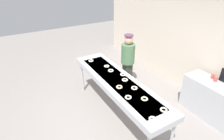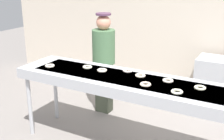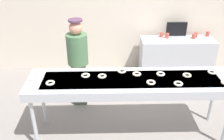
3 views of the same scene
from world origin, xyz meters
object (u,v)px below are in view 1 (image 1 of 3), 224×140
(sugar_donut_4, at_px, (128,97))
(sugar_donut_6, at_px, (145,99))
(sugar_donut_7, at_px, (125,80))
(sugar_donut_1, at_px, (119,87))
(sugar_donut_2, at_px, (91,61))
(worker_baker, at_px, (128,59))
(fryer_conveyor, at_px, (118,83))
(sugar_donut_5, at_px, (111,71))
(sugar_donut_11, at_px, (91,56))
(paper_cup_3, at_px, (213,76))
(prep_counter, at_px, (217,103))
(sugar_donut_9, at_px, (164,110))
(sugar_donut_8, at_px, (153,119))
(sugar_donut_10, at_px, (107,66))
(paper_cup_1, at_px, (216,79))
(sugar_donut_0, at_px, (134,88))
(sugar_donut_3, at_px, (123,74))

(sugar_donut_4, distance_m, sugar_donut_6, 0.30)
(sugar_donut_7, bearing_deg, sugar_donut_1, -55.66)
(sugar_donut_2, relative_size, worker_baker, 0.08)
(fryer_conveyor, xyz_separation_m, sugar_donut_4, (0.63, -0.16, 0.09))
(sugar_donut_4, bearing_deg, sugar_donut_7, 152.09)
(sugar_donut_5, bearing_deg, sugar_donut_11, -177.18)
(sugar_donut_1, xyz_separation_m, paper_cup_3, (0.60, 2.17, -0.10))
(sugar_donut_11, relative_size, prep_counter, 0.08)
(sugar_donut_9, bearing_deg, sugar_donut_8, -76.61)
(sugar_donut_10, bearing_deg, worker_baker, 104.03)
(sugar_donut_1, relative_size, sugar_donut_11, 1.00)
(worker_baker, xyz_separation_m, paper_cup_1, (1.82, 1.13, -0.02))
(paper_cup_3, bearing_deg, sugar_donut_4, -95.83)
(sugar_donut_1, distance_m, sugar_donut_2, 1.39)
(sugar_donut_7, height_order, paper_cup_1, sugar_donut_7)
(fryer_conveyor, height_order, paper_cup_3, fryer_conveyor)
(sugar_donut_4, height_order, prep_counter, sugar_donut_4)
(sugar_donut_0, distance_m, prep_counter, 2.03)
(sugar_donut_10, height_order, paper_cup_1, sugar_donut_10)
(sugar_donut_8, height_order, sugar_donut_10, same)
(sugar_donut_5, distance_m, prep_counter, 2.51)
(sugar_donut_2, bearing_deg, sugar_donut_3, 17.51)
(sugar_donut_11, bearing_deg, sugar_donut_6, 1.10)
(prep_counter, relative_size, paper_cup_3, 15.18)
(sugar_donut_0, bearing_deg, sugar_donut_7, 178.60)
(sugar_donut_2, height_order, paper_cup_3, sugar_donut_2)
(sugar_donut_10, xyz_separation_m, prep_counter, (1.85, 1.81, -0.58))
(sugar_donut_5, bearing_deg, sugar_donut_8, -7.54)
(sugar_donut_1, xyz_separation_m, sugar_donut_11, (-1.64, 0.15, 0.00))
(sugar_donut_10, bearing_deg, sugar_donut_0, 0.94)
(paper_cup_3, bearing_deg, sugar_donut_3, -118.11)
(sugar_donut_3, height_order, sugar_donut_4, same)
(sugar_donut_2, distance_m, sugar_donut_11, 0.28)
(sugar_donut_4, height_order, worker_baker, worker_baker)
(sugar_donut_6, xyz_separation_m, prep_counter, (0.38, 1.84, -0.58))
(sugar_donut_8, relative_size, paper_cup_3, 1.21)
(sugar_donut_6, distance_m, sugar_donut_10, 1.48)
(paper_cup_1, relative_size, paper_cup_3, 1.00)
(worker_baker, bearing_deg, sugar_donut_10, 98.78)
(worker_baker, bearing_deg, fryer_conveyor, 129.67)
(fryer_conveyor, height_order, paper_cup_1, fryer_conveyor)
(sugar_donut_4, relative_size, sugar_donut_11, 1.00)
(sugar_donut_2, distance_m, paper_cup_1, 2.97)
(sugar_donut_5, height_order, sugar_donut_8, same)
(worker_baker, relative_size, prep_counter, 1.02)
(fryer_conveyor, xyz_separation_m, sugar_donut_3, (-0.12, 0.22, 0.09))
(sugar_donut_9, xyz_separation_m, sugar_donut_10, (-1.88, -0.06, 0.00))
(sugar_donut_0, bearing_deg, sugar_donut_4, -55.73)
(sugar_donut_3, relative_size, worker_baker, 0.08)
(sugar_donut_6, bearing_deg, sugar_donut_11, -178.90)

